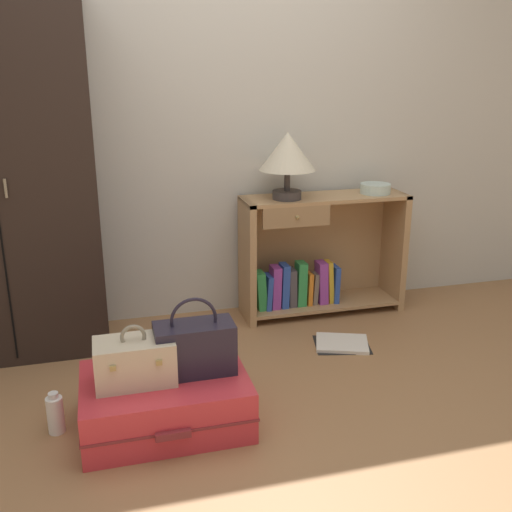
# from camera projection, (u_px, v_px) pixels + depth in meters

# --- Properties ---
(ground_plane) EXTENTS (9.00, 9.00, 0.00)m
(ground_plane) POSITION_uv_depth(u_px,v_px,m) (268.00, 445.00, 2.42)
(ground_plane) COLOR #9E7047
(back_wall) EXTENTS (6.40, 0.10, 2.60)m
(back_wall) POSITION_uv_depth(u_px,v_px,m) (197.00, 100.00, 3.40)
(back_wall) COLOR beige
(back_wall) RESTS_ON ground_plane
(wardrobe) EXTENTS (0.93, 0.47, 1.87)m
(wardrobe) POSITION_uv_depth(u_px,v_px,m) (1.00, 180.00, 2.98)
(wardrobe) COLOR black
(wardrobe) RESTS_ON ground_plane
(bookshelf) EXTENTS (1.01, 0.32, 0.74)m
(bookshelf) POSITION_uv_depth(u_px,v_px,m) (315.00, 258.00, 3.66)
(bookshelf) COLOR tan
(bookshelf) RESTS_ON ground_plane
(table_lamp) EXTENTS (0.33, 0.33, 0.39)m
(table_lamp) POSITION_uv_depth(u_px,v_px,m) (288.00, 154.00, 3.37)
(table_lamp) COLOR #3D3838
(table_lamp) RESTS_ON bookshelf
(bowl) EXTENTS (0.19, 0.19, 0.06)m
(bowl) POSITION_uv_depth(u_px,v_px,m) (375.00, 189.00, 3.60)
(bowl) COLOR silver
(bowl) RESTS_ON bookshelf
(suitcase_large) EXTENTS (0.71, 0.52, 0.23)m
(suitcase_large) POSITION_uv_depth(u_px,v_px,m) (165.00, 401.00, 2.52)
(suitcase_large) COLOR #D1333D
(suitcase_large) RESTS_ON ground_plane
(train_case) EXTENTS (0.33, 0.20, 0.26)m
(train_case) POSITION_uv_depth(u_px,v_px,m) (135.00, 361.00, 2.42)
(train_case) COLOR beige
(train_case) RESTS_ON suitcase_large
(handbag) EXTENTS (0.34, 0.17, 0.34)m
(handbag) POSITION_uv_depth(u_px,v_px,m) (195.00, 347.00, 2.50)
(handbag) COLOR #231E2D
(handbag) RESTS_ON suitcase_large
(bottle) EXTENTS (0.07, 0.07, 0.19)m
(bottle) POSITION_uv_depth(u_px,v_px,m) (55.00, 414.00, 2.48)
(bottle) COLOR white
(bottle) RESTS_ON ground_plane
(open_book_on_floor) EXTENTS (0.35, 0.31, 0.02)m
(open_book_on_floor) POSITION_uv_depth(u_px,v_px,m) (342.00, 344.00, 3.29)
(open_book_on_floor) COLOR white
(open_book_on_floor) RESTS_ON ground_plane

